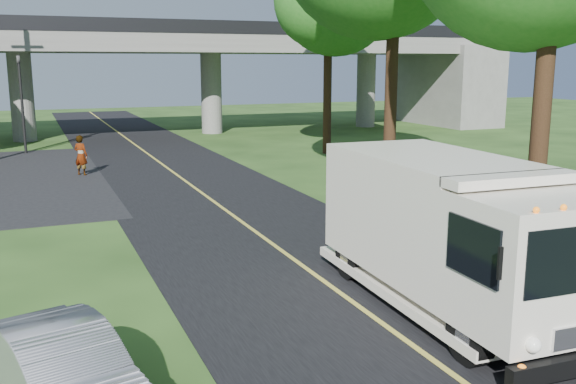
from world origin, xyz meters
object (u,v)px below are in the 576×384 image
traffic_signal (21,93)px  step_van (452,229)px  pedestrian (81,155)px  silver_sedan (65,374)px

traffic_signal → step_van: bearing=-74.1°
traffic_signal → pedestrian: bearing=-74.9°
traffic_signal → step_van: 28.02m
step_van → pedestrian: bearing=108.3°
traffic_signal → silver_sedan: (0.34, -28.23, -2.57)m
step_van → silver_sedan: step_van is taller
step_van → silver_sedan: bearing=-167.6°
step_van → pedestrian: (-5.46, 18.74, -0.75)m
traffic_signal → step_van: traffic_signal is taller
step_van → pedestrian: 19.53m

